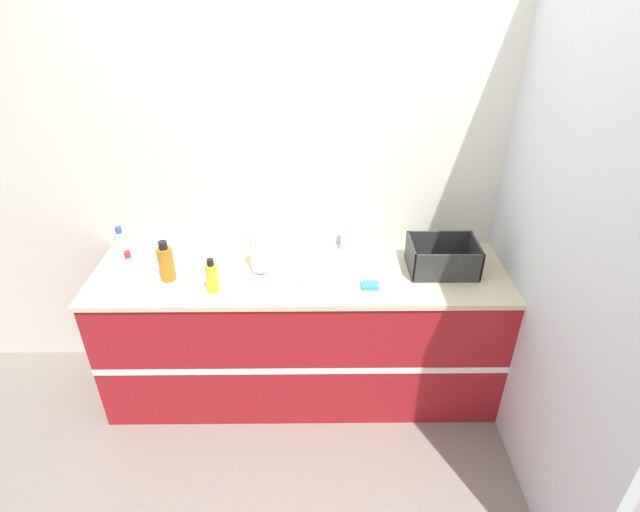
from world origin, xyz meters
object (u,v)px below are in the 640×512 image
bottle_yellow (212,277)px  paper_towel_roll (260,251)px  sink (347,262)px  dish_rack (442,259)px  bottle_amber (166,263)px  bottle_white_spray (131,270)px  bottle_clear (122,244)px

bottle_yellow → paper_towel_roll: bearing=41.5°
sink → dish_rack: (0.53, -0.06, 0.05)m
bottle_amber → bottle_white_spray: bottle_amber is taller
paper_towel_roll → bottle_amber: size_ratio=1.06×
sink → dish_rack: sink is taller
bottle_yellow → bottle_white_spray: bearing=171.5°
sink → paper_towel_roll: (-0.49, -0.06, 0.11)m
paper_towel_roll → bottle_white_spray: size_ratio=1.19×
paper_towel_roll → bottle_yellow: (-0.24, -0.21, -0.04)m
sink → bottle_white_spray: bearing=-170.4°
bottle_clear → bottle_yellow: bearing=-30.9°
dish_rack → paper_towel_roll: bearing=179.9°
sink → bottle_yellow: (-0.73, -0.26, 0.07)m
paper_towel_roll → dish_rack: bearing=-0.1°
paper_towel_roll → bottle_yellow: size_ratio=1.26×
bottle_amber → bottle_clear: size_ratio=1.17×
paper_towel_roll → bottle_clear: paper_towel_roll is taller
dish_rack → bottle_clear: bottle_clear is taller
dish_rack → bottle_amber: (-1.53, -0.09, 0.04)m
bottle_yellow → bottle_clear: size_ratio=0.98×
bottle_yellow → bottle_amber: bearing=156.0°
dish_rack → bottle_amber: bottle_amber is taller
sink → bottle_yellow: 0.78m
bottle_white_spray → paper_towel_roll: bearing=11.8°
dish_rack → bottle_white_spray: size_ratio=1.80×
paper_towel_roll → dish_rack: paper_towel_roll is taller
sink → bottle_clear: (-1.32, 0.09, 0.07)m
paper_towel_roll → bottle_white_spray: bearing=-168.2°
bottle_amber → bottle_clear: 0.40m
paper_towel_roll → dish_rack: size_ratio=0.66×
bottle_amber → bottle_yellow: (0.27, -0.12, -0.02)m
sink → dish_rack: size_ratio=1.32×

